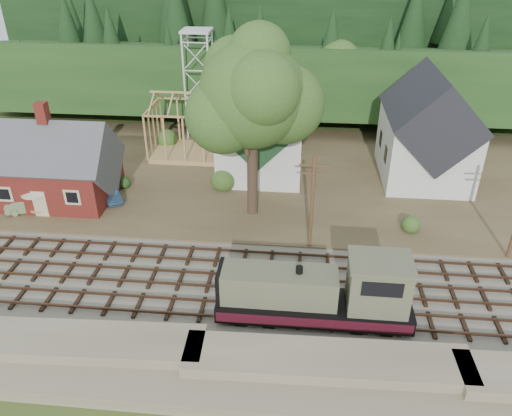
# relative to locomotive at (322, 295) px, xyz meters

# --- Properties ---
(ground) EXTENTS (140.00, 140.00, 0.00)m
(ground) POSITION_rel_locomotive_xyz_m (-7.72, 3.00, -2.13)
(ground) COLOR #384C1E
(ground) RESTS_ON ground
(embankment) EXTENTS (64.00, 5.00, 1.60)m
(embankment) POSITION_rel_locomotive_xyz_m (-7.72, -5.50, -2.13)
(embankment) COLOR #7F7259
(embankment) RESTS_ON ground
(railroad_bed) EXTENTS (64.00, 11.00, 0.16)m
(railroad_bed) POSITION_rel_locomotive_xyz_m (-7.72, 3.00, -2.05)
(railroad_bed) COLOR #726B5B
(railroad_bed) RESTS_ON ground
(village_flat) EXTENTS (64.00, 26.00, 0.30)m
(village_flat) POSITION_rel_locomotive_xyz_m (-7.72, 21.00, -1.98)
(village_flat) COLOR brown
(village_flat) RESTS_ON ground
(hillside) EXTENTS (70.00, 28.96, 12.74)m
(hillside) POSITION_rel_locomotive_xyz_m (-7.72, 45.00, -2.13)
(hillside) COLOR #1E3F19
(hillside) RESTS_ON ground
(ridge) EXTENTS (80.00, 20.00, 12.00)m
(ridge) POSITION_rel_locomotive_xyz_m (-7.72, 61.00, -2.13)
(ridge) COLOR black
(ridge) RESTS_ON ground
(depot) EXTENTS (10.80, 7.41, 9.00)m
(depot) POSITION_rel_locomotive_xyz_m (-23.72, 14.00, 1.08)
(depot) COLOR #591F14
(depot) RESTS_ON village_flat
(church) EXTENTS (8.40, 15.17, 13.00)m
(church) POSITION_rel_locomotive_xyz_m (-5.72, 22.68, 3.05)
(church) COLOR silver
(church) RESTS_ON village_flat
(farmhouse) EXTENTS (8.40, 10.80, 10.60)m
(farmhouse) POSITION_rel_locomotive_xyz_m (10.28, 22.00, 2.74)
(farmhouse) COLOR silver
(farmhouse) RESTS_ON village_flat
(timber_frame) EXTENTS (8.20, 6.20, 6.99)m
(timber_frame) POSITION_rel_locomotive_xyz_m (-13.72, 25.00, 1.14)
(timber_frame) COLOR tan
(timber_frame) RESTS_ON village_flat
(lattice_tower) EXTENTS (3.20, 3.20, 12.12)m
(lattice_tower) POSITION_rel_locomotive_xyz_m (-13.72, 31.00, 7.90)
(lattice_tower) COLOR silver
(lattice_tower) RESTS_ON village_flat
(big_tree) EXTENTS (10.90, 8.40, 14.70)m
(big_tree) POSITION_rel_locomotive_xyz_m (-5.56, 13.08, 8.09)
(big_tree) COLOR #38281E
(big_tree) RESTS_ON village_flat
(telegraph_pole_near) EXTENTS (2.20, 0.28, 8.00)m
(telegraph_pole_near) POSITION_rel_locomotive_xyz_m (-0.72, 8.20, 2.12)
(telegraph_pole_near) COLOR #4C331E
(telegraph_pole_near) RESTS_ON ground
(locomotive) EXTENTS (12.03, 3.01, 4.81)m
(locomotive) POSITION_rel_locomotive_xyz_m (0.00, 0.00, 0.00)
(locomotive) COLOR black
(locomotive) RESTS_ON railroad_bed
(car_blue) EXTENTS (3.16, 3.95, 1.26)m
(car_blue) POSITION_rel_locomotive_xyz_m (-18.78, 14.11, -1.20)
(car_blue) COLOR #4F7AA9
(car_blue) RESTS_ON village_flat
(car_green) EXTENTS (4.15, 2.76, 1.29)m
(car_green) POSITION_rel_locomotive_xyz_m (-25.20, 11.23, -1.18)
(car_green) COLOR gray
(car_green) RESTS_ON village_flat
(car_red) EXTENTS (4.99, 2.72, 1.33)m
(car_red) POSITION_rel_locomotive_xyz_m (10.98, 18.86, -1.17)
(car_red) COLOR #C3380F
(car_red) RESTS_ON village_flat
(patio_set) EXTENTS (2.18, 2.18, 2.43)m
(patio_set) POSITION_rel_locomotive_xyz_m (-24.25, 10.90, 0.24)
(patio_set) COLOR silver
(patio_set) RESTS_ON village_flat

